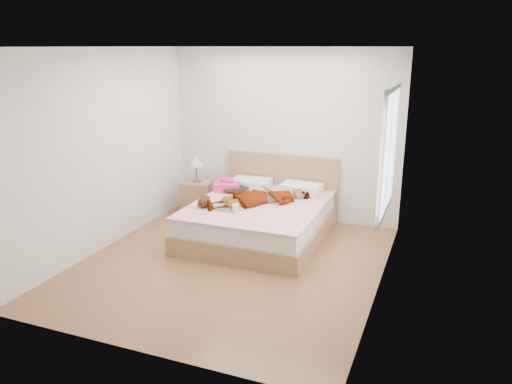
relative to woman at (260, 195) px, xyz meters
The scene contains 11 objects.
ground 1.18m from the woman, 89.54° to the right, with size 4.00×4.00×0.00m, color #513519.
woman is the anchor object (origin of this frame).
hair 0.73m from the woman, 141.71° to the left, with size 0.46×0.56×0.08m, color black.
phone 0.64m from the woman, 141.34° to the left, with size 0.04×0.09×0.01m, color silver.
room_shell 2.11m from the woman, 21.60° to the right, with size 4.00×4.00×4.00m.
bed 0.34m from the woman, 74.51° to the left, with size 1.80×2.08×1.00m.
towel 0.77m from the woman, 150.52° to the left, with size 0.45×0.41×0.20m.
magazine 0.56m from the woman, 124.90° to the right, with size 0.45×0.30×0.03m.
coffee_mug 0.54m from the woman, 104.87° to the right, with size 0.13×0.10×0.10m.
plush_toy 0.78m from the woman, 142.78° to the right, with size 0.20×0.28×0.14m.
nightstand 1.41m from the woman, 157.28° to the left, with size 0.52×0.48×0.96m.
Camera 1 is at (2.38, -5.20, 2.61)m, focal length 35.00 mm.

